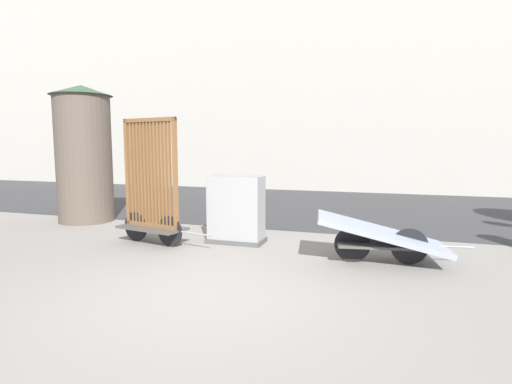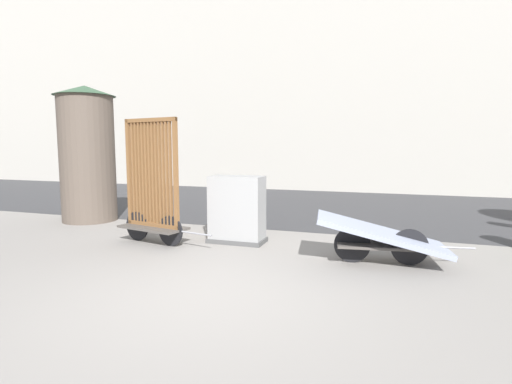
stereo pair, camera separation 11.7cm
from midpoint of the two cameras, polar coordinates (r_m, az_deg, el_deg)
name	(u,v)px [view 1 (the left image)]	position (r m, az deg, el deg)	size (l,w,h in m)	color
ground_plane	(205,295)	(5.09, -7.99, -14.30)	(60.00, 60.00, 0.00)	gray
road_strip	(313,205)	(12.35, 7.89, -1.86)	(56.00, 7.77, 0.01)	#38383A
building_facade	(340,10)	(18.94, 11.68, 24.15)	(48.00, 4.00, 15.11)	#B2ADA3
bike_cart_with_bedframe	(151,197)	(7.60, -15.14, -0.64)	(2.03, 0.84, 2.31)	#4C4742
bike_cart_with_mattress	(381,236)	(6.47, 16.95, -6.02)	(2.38, 1.23, 0.75)	#4C4742
utility_cabinet	(236,212)	(7.49, -3.28, -2.82)	(1.06, 0.56, 1.25)	#4C4C4C
advertising_column	(84,153)	(10.40, -23.66, 5.11)	(1.42, 1.42, 3.22)	brown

